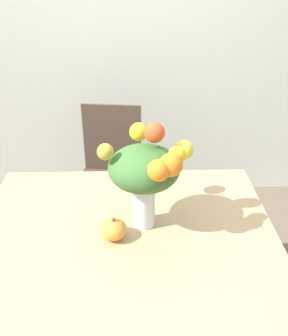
# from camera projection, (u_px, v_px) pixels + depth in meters

# --- Properties ---
(wall_back) EXTENTS (8.00, 0.06, 2.70)m
(wall_back) POSITION_uv_depth(u_px,v_px,m) (127.00, 27.00, 2.82)
(wall_back) COLOR silver
(wall_back) RESTS_ON ground_plane
(dining_table) EXTENTS (1.34, 1.19, 0.73)m
(dining_table) POSITION_uv_depth(u_px,v_px,m) (126.00, 251.00, 1.75)
(dining_table) COLOR tan
(dining_table) RESTS_ON ground_plane
(flower_vase) EXTENTS (0.41, 0.40, 0.49)m
(flower_vase) POSITION_uv_depth(u_px,v_px,m) (146.00, 170.00, 1.66)
(flower_vase) COLOR silver
(flower_vase) RESTS_ON dining_table
(pumpkin) EXTENTS (0.12, 0.12, 0.11)m
(pumpkin) POSITION_uv_depth(u_px,v_px,m) (114.00, 229.00, 1.69)
(pumpkin) COLOR gold
(pumpkin) RESTS_ON dining_table
(dining_chair_near_window) EXTENTS (0.47, 0.47, 0.95)m
(dining_chair_near_window) POSITION_uv_depth(u_px,v_px,m) (110.00, 175.00, 2.68)
(dining_chair_near_window) COLOR #47382D
(dining_chair_near_window) RESTS_ON ground_plane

